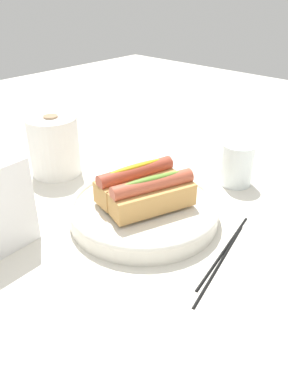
% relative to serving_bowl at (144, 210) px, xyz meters
% --- Properties ---
extents(ground_plane, '(2.40, 2.40, 0.00)m').
position_rel_serving_bowl_xyz_m(ground_plane, '(0.01, -0.01, -0.02)').
color(ground_plane, silver).
extents(serving_bowl, '(0.27, 0.27, 0.04)m').
position_rel_serving_bowl_xyz_m(serving_bowl, '(0.00, 0.00, 0.00)').
color(serving_bowl, silver).
rests_on(serving_bowl, ground_plane).
extents(hotdog_front, '(0.16, 0.10, 0.06)m').
position_rel_serving_bowl_xyz_m(hotdog_front, '(-0.01, -0.03, 0.05)').
color(hotdog_front, tan).
rests_on(hotdog_front, serving_bowl).
extents(hotdog_back, '(0.16, 0.08, 0.06)m').
position_rel_serving_bowl_xyz_m(hotdog_back, '(0.01, 0.03, 0.05)').
color(hotdog_back, tan).
rests_on(hotdog_back, serving_bowl).
extents(water_glass, '(0.07, 0.07, 0.09)m').
position_rel_serving_bowl_xyz_m(water_glass, '(0.24, -0.05, 0.02)').
color(water_glass, white).
rests_on(water_glass, ground_plane).
extents(paper_towel_roll, '(0.11, 0.11, 0.13)m').
position_rel_serving_bowl_xyz_m(paper_towel_roll, '(0.01, 0.28, 0.05)').
color(paper_towel_roll, white).
rests_on(paper_towel_roll, ground_plane).
extents(chopstick_near, '(0.22, 0.05, 0.01)m').
position_rel_serving_bowl_xyz_m(chopstick_near, '(0.02, -0.16, -0.02)').
color(chopstick_near, black).
rests_on(chopstick_near, ground_plane).
extents(chopstick_far, '(0.22, 0.06, 0.01)m').
position_rel_serving_bowl_xyz_m(chopstick_far, '(-0.01, -0.17, -0.02)').
color(chopstick_far, black).
rests_on(chopstick_far, ground_plane).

